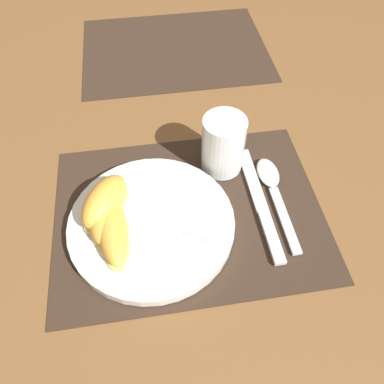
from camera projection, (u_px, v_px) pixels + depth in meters
name	position (u px, v px, depth m)	size (l,w,h in m)	color
ground_plane	(189.00, 212.00, 0.57)	(3.00, 3.00, 0.00)	brown
placemat	(189.00, 211.00, 0.57)	(0.40, 0.30, 0.00)	#38281E
placemat_far	(175.00, 49.00, 0.83)	(0.40, 0.30, 0.00)	#38281E
plate	(152.00, 224.00, 0.54)	(0.24, 0.24, 0.02)	white
juice_glass	(223.00, 147.00, 0.59)	(0.07, 0.07, 0.10)	silver
knife	(261.00, 204.00, 0.57)	(0.02, 0.21, 0.01)	silver
spoon	(272.00, 184.00, 0.59)	(0.03, 0.18, 0.01)	silver
fork	(144.00, 214.00, 0.54)	(0.16, 0.11, 0.00)	silver
citrus_wedge_0	(105.00, 202.00, 0.53)	(0.09, 0.11, 0.05)	#F4DB84
citrus_wedge_1	(105.00, 214.00, 0.52)	(0.05, 0.11, 0.03)	#F4DB84
citrus_wedge_2	(112.00, 227.00, 0.51)	(0.05, 0.13, 0.03)	#F4DB84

